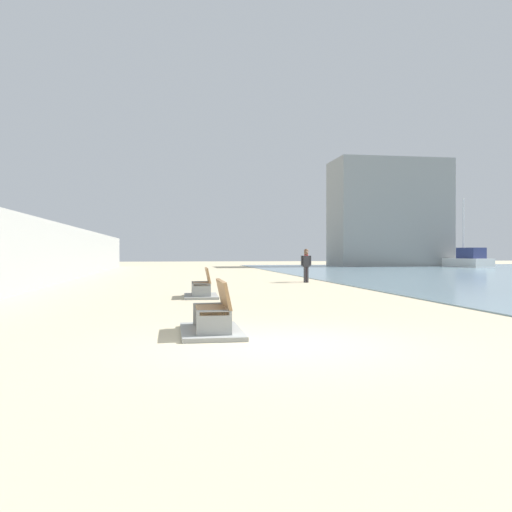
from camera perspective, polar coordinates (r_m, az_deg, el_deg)
ground_plane at (r=26.64m, az=-5.22°, el=-2.81°), size 120.00×120.00×0.00m
seawall at (r=27.16m, az=-21.22°, el=0.32°), size 0.80×64.00×2.93m
bench_near at (r=10.01m, az=-4.61°, el=-6.83°), size 1.10×2.10×0.98m
bench_far at (r=17.98m, az=-5.76°, el=-3.61°), size 1.17×2.13×0.98m
person_walking at (r=26.52m, az=5.32°, el=-0.88°), size 0.53×0.21×1.56m
person_standing at (r=27.21m, az=5.33°, el=-0.70°), size 0.27×0.51×1.67m
boat_outer at (r=57.35m, az=21.37°, el=-0.37°), size 3.25×5.90×6.88m
harbor_building at (r=59.33m, az=13.84°, el=4.37°), size 12.00×6.00×11.21m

